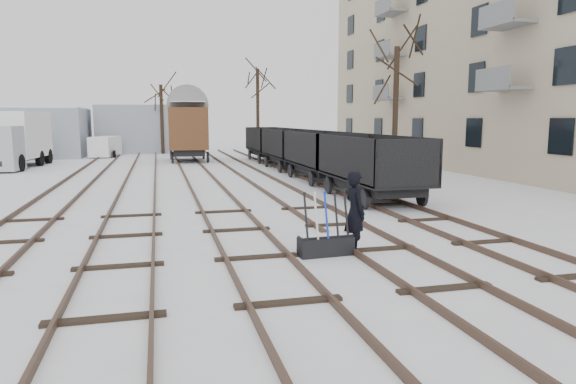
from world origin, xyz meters
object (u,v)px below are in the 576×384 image
worker (355,212)px  box_van_wagon (188,127)px  freight_wagon_a (372,176)px  lorry (14,139)px  panel_van (105,146)px  ground_frame (326,244)px

worker → box_van_wagon: (-2.20, 28.21, 1.57)m
freight_wagon_a → lorry: (-17.08, 18.06, 0.91)m
box_van_wagon → panel_van: 8.98m
ground_frame → lorry: size_ratio=0.18×
panel_van → ground_frame: bearing=-65.0°
lorry → panel_van: size_ratio=1.98×
ground_frame → box_van_wagon: size_ratio=0.25×
ground_frame → freight_wagon_a: freight_wagon_a is taller
worker → box_van_wagon: 28.34m
lorry → worker: bearing=-56.8°
worker → box_van_wagon: size_ratio=0.33×
worker → freight_wagon_a: size_ratio=0.32×
box_van_wagon → lorry: box_van_wagon is taller
worker → panel_van: (-8.70, 34.17, -0.09)m
ground_frame → freight_wagon_a: 8.69m
lorry → panel_van: bearing=66.8°
freight_wagon_a → ground_frame: bearing=-120.4°
lorry → panel_van: lorry is taller
ground_frame → panel_van: 35.18m
worker → lorry: size_ratio=0.24×
box_van_wagon → lorry: (-11.25, -2.77, -0.69)m
ground_frame → freight_wagon_a: size_ratio=0.24×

